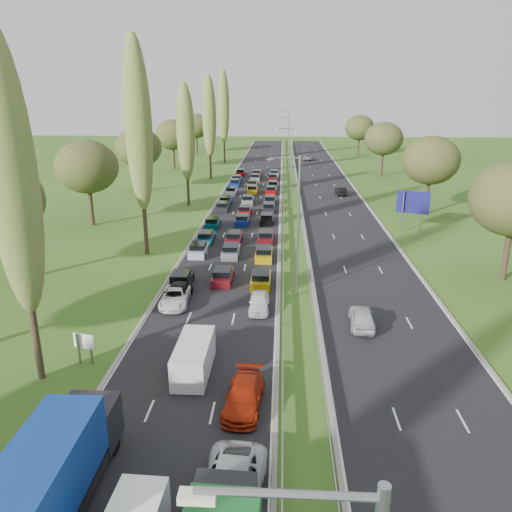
# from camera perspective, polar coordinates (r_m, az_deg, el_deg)

# --- Properties ---
(ground) EXTENTS (260.00, 260.00, 0.00)m
(ground) POSITION_cam_1_polar(r_m,az_deg,el_deg) (78.96, 3.99, 5.86)
(ground) COLOR #2F551A
(ground) RESTS_ON ground
(near_carriageway) EXTENTS (10.50, 215.00, 0.04)m
(near_carriageway) POSITION_cam_1_polar(r_m,az_deg,el_deg) (81.57, -0.80, 6.30)
(near_carriageway) COLOR black
(near_carriageway) RESTS_ON ground
(far_carriageway) EXTENTS (10.50, 215.00, 0.04)m
(far_carriageway) POSITION_cam_1_polar(r_m,az_deg,el_deg) (81.80, 8.73, 6.12)
(far_carriageway) COLOR black
(far_carriageway) RESTS_ON ground
(central_reservation) EXTENTS (2.36, 215.00, 0.32)m
(central_reservation) POSITION_cam_1_polar(r_m,az_deg,el_deg) (81.29, 3.98, 6.61)
(central_reservation) COLOR gray
(central_reservation) RESTS_ON ground
(lamp_columns) EXTENTS (0.18, 140.18, 12.00)m
(lamp_columns) POSITION_cam_1_polar(r_m,az_deg,el_deg) (75.93, 4.11, 9.96)
(lamp_columns) COLOR gray
(lamp_columns) RESTS_ON ground
(poplar_row) EXTENTS (2.80, 127.80, 22.44)m
(poplar_row) POSITION_cam_1_polar(r_m,az_deg,el_deg) (67.09, -9.86, 14.17)
(poplar_row) COLOR #2D2116
(poplar_row) RESTS_ON ground
(woodland_left) EXTENTS (8.00, 166.00, 11.10)m
(woodland_left) POSITION_cam_1_polar(r_m,az_deg,el_deg) (65.48, -19.82, 9.14)
(woodland_left) COLOR #2D2116
(woodland_left) RESTS_ON ground
(woodland_right) EXTENTS (8.00, 153.00, 11.10)m
(woodland_right) POSITION_cam_1_polar(r_m,az_deg,el_deg) (67.75, 21.25, 9.25)
(woodland_right) COLOR #2D2116
(woodland_right) RESTS_ON ground
(traffic_queue_fill) EXTENTS (9.03, 68.37, 0.80)m
(traffic_queue_fill) POSITION_cam_1_polar(r_m,az_deg,el_deg) (76.44, -1.08, 5.82)
(traffic_queue_fill) COLOR black
(traffic_queue_fill) RESTS_ON ground
(near_car_2) EXTENTS (2.53, 4.95, 1.34)m
(near_car_2) POSITION_cam_1_polar(r_m,az_deg,el_deg) (41.85, -9.24, -4.64)
(near_car_2) COLOR white
(near_car_2) RESTS_ON near_carriageway
(near_car_3) EXTENTS (2.29, 4.90, 1.38)m
(near_car_3) POSITION_cam_1_polar(r_m,az_deg,el_deg) (42.50, -9.02, -4.23)
(near_car_3) COLOR black
(near_car_3) RESTS_ON near_carriageway
(near_car_7) EXTENTS (2.25, 4.84, 1.37)m
(near_car_7) POSITION_cam_1_polar(r_m,az_deg,el_deg) (32.91, -7.29, -11.15)
(near_car_7) COLOR #042C43
(near_car_7) RESTS_ON near_carriageway
(near_car_9) EXTENTS (1.82, 4.41, 1.42)m
(near_car_9) POSITION_cam_1_polar(r_m,az_deg,el_deg) (23.74, -2.44, -24.22)
(near_car_9) COLOR black
(near_car_9) RESTS_ON near_carriageway
(near_car_10) EXTENTS (3.08, 5.91, 1.59)m
(near_car_10) POSITION_cam_1_polar(r_m,az_deg,el_deg) (23.21, -2.94, -25.14)
(near_car_10) COLOR #B6BAC0
(near_car_10) RESTS_ON near_carriageway
(near_car_11) EXTENTS (2.35, 5.00, 1.41)m
(near_car_11) POSITION_cam_1_polar(r_m,az_deg,el_deg) (28.73, -1.40, -15.69)
(near_car_11) COLOR #A12009
(near_car_11) RESTS_ON near_carriageway
(near_car_12) EXTENTS (1.65, 4.01, 1.36)m
(near_car_12) POSITION_cam_1_polar(r_m,az_deg,el_deg) (40.30, 0.36, -5.30)
(near_car_12) COLOR silver
(near_car_12) RESTS_ON near_carriageway
(far_car_0) EXTENTS (2.00, 4.46, 1.49)m
(far_car_0) POSITION_cam_1_polar(r_m,az_deg,el_deg) (38.42, 12.02, -6.83)
(far_car_0) COLOR #B1B3BB
(far_car_0) RESTS_ON far_carriageway
(far_car_1) EXTENTS (1.80, 4.26, 1.37)m
(far_car_1) POSITION_cam_1_polar(r_m,az_deg,el_deg) (87.68, 9.68, 7.34)
(far_car_1) COLOR black
(far_car_1) RESTS_ON far_carriageway
(far_car_2) EXTENTS (2.68, 5.29, 1.43)m
(far_car_2) POSITION_cam_1_polar(r_m,az_deg,el_deg) (133.48, 5.93, 11.15)
(far_car_2) COLOR gray
(far_car_2) RESTS_ON far_carriageway
(blue_lorry) EXTENTS (2.57, 9.24, 3.90)m
(blue_lorry) POSITION_cam_1_polar(r_m,az_deg,el_deg) (23.68, -21.87, -21.76)
(blue_lorry) COLOR black
(blue_lorry) RESTS_ON near_carriageway
(white_van_rear) EXTENTS (2.02, 5.15, 2.07)m
(white_van_rear) POSITION_cam_1_polar(r_m,az_deg,el_deg) (32.06, -7.05, -11.25)
(white_van_rear) COLOR silver
(white_van_rear) RESTS_ON near_carriageway
(info_sign) EXTENTS (1.48, 0.48, 2.10)m
(info_sign) POSITION_cam_1_polar(r_m,az_deg,el_deg) (34.31, -19.03, -9.52)
(info_sign) COLOR gray
(info_sign) RESTS_ON ground
(direction_sign) EXTENTS (3.80, 1.45, 5.20)m
(direction_sign) POSITION_cam_1_polar(r_m,az_deg,el_deg) (65.30, 17.49, 5.67)
(direction_sign) COLOR gray
(direction_sign) RESTS_ON ground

